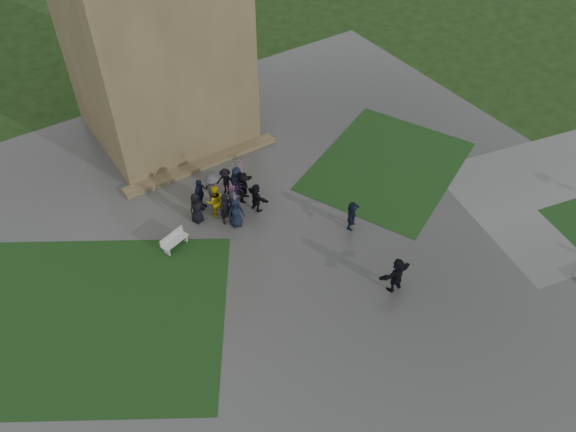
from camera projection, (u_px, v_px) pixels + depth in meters
ground at (313, 293)px, 24.55m from camera, size 120.00×120.00×0.00m
plaza at (288, 264)px, 25.74m from camera, size 34.00×34.00×0.02m
lawn_inset_left at (94, 318)px, 23.57m from camera, size 14.10×13.46×0.01m
lawn_inset_right at (387, 166)px, 30.89m from camera, size 11.12×10.15×0.01m
tower_plinth at (202, 164)px, 30.82m from camera, size 9.00×0.80×0.22m
bench at (174, 240)px, 26.25m from camera, size 1.46×0.85×0.81m
visitor_cluster at (228, 191)px, 27.65m from camera, size 3.97×3.45×2.58m
pedestrian_mid at (352, 215)px, 26.96m from camera, size 1.45×1.31×1.55m
pedestrian_near at (397, 275)px, 24.12m from camera, size 1.68×0.61×1.81m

